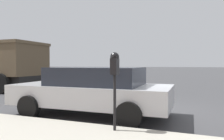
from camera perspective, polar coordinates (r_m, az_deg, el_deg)
name	(u,v)px	position (r m, az deg, el deg)	size (l,w,h in m)	color
ground_plane	(150,112)	(7.05, 9.95, -10.82)	(220.00, 220.00, 0.00)	#424244
parking_meter	(115,71)	(4.53, 0.72, -0.16)	(0.21, 0.19, 1.63)	black
car_silver	(92,90)	(6.48, -5.14, -5.12)	(2.17, 4.66, 1.41)	#B7BABF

